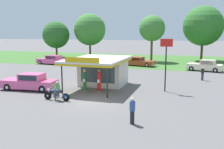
% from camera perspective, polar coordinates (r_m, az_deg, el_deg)
% --- Properties ---
extents(ground_plane, '(300.00, 300.00, 0.00)m').
position_cam_1_polar(ground_plane, '(20.07, -4.13, -5.95)').
color(ground_plane, '#5B5959').
extents(grass_verge_strip, '(120.00, 24.00, 0.01)m').
position_cam_1_polar(grass_verge_strip, '(48.78, 9.02, 3.20)').
color(grass_verge_strip, '#3D6B2D').
rests_on(grass_verge_strip, ground).
extents(service_station_kiosk, '(5.07, 7.41, 3.35)m').
position_cam_1_polar(service_station_kiosk, '(25.34, -2.25, 1.25)').
color(service_station_kiosk, silver).
rests_on(service_station_kiosk, ground).
extents(gas_pump_nearside, '(0.44, 0.44, 2.02)m').
position_cam_1_polar(gas_pump_nearside, '(23.14, -6.28, -1.53)').
color(gas_pump_nearside, slate).
rests_on(gas_pump_nearside, ground).
extents(gas_pump_offside, '(0.44, 0.44, 2.08)m').
position_cam_1_polar(gas_pump_offside, '(22.60, -2.98, -1.68)').
color(gas_pump_offside, slate).
rests_on(gas_pump_offside, ground).
extents(motorcycle_with_rider, '(2.30, 0.70, 1.58)m').
position_cam_1_polar(motorcycle_with_rider, '(20.37, -12.46, -4.03)').
color(motorcycle_with_rider, black).
rests_on(motorcycle_with_rider, ground).
extents(featured_classic_sedan, '(5.54, 2.26, 1.56)m').
position_cam_1_polar(featured_classic_sedan, '(24.81, -18.30, -1.72)').
color(featured_classic_sedan, '#E55993').
rests_on(featured_classic_sedan, ground).
extents(parked_car_second_row_spare, '(5.11, 2.94, 1.58)m').
position_cam_1_polar(parked_car_second_row_spare, '(37.36, 20.53, 1.85)').
color(parked_car_second_row_spare, beige).
rests_on(parked_car_second_row_spare, ground).
extents(parked_car_back_row_far_right, '(5.53, 3.03, 1.59)m').
position_cam_1_polar(parked_car_back_row_far_right, '(41.65, -2.87, 3.20)').
color(parked_car_back_row_far_right, '#19479E').
rests_on(parked_car_back_row_far_right, ground).
extents(parked_car_back_row_left, '(5.71, 3.13, 1.42)m').
position_cam_1_polar(parked_car_back_row_left, '(40.67, 6.12, 2.91)').
color(parked_car_back_row_left, '#993819').
rests_on(parked_car_back_row_left, ground).
extents(parked_car_back_row_centre_right, '(5.48, 2.33, 1.53)m').
position_cam_1_polar(parked_car_back_row_centre_right, '(43.69, -13.50, 3.23)').
color(parked_car_back_row_centre_right, '#E55993').
rests_on(parked_car_back_row_centre_right, ground).
extents(bystander_leaning_by_kiosk, '(0.34, 0.34, 1.76)m').
position_cam_1_polar(bystander_leaning_by_kiosk, '(35.32, -6.33, 2.35)').
color(bystander_leaning_by_kiosk, brown).
rests_on(bystander_leaning_by_kiosk, ground).
extents(bystander_standing_back_lot, '(0.34, 0.34, 1.53)m').
position_cam_1_polar(bystander_standing_back_lot, '(29.94, 20.02, 0.26)').
color(bystander_standing_back_lot, '#2D3351').
rests_on(bystander_standing_back_lot, ground).
extents(bystander_strolling_foreground, '(0.34, 0.34, 1.63)m').
position_cam_1_polar(bystander_strolling_foreground, '(14.88, 4.67, -8.13)').
color(bystander_strolling_foreground, black).
rests_on(bystander_strolling_foreground, ground).
extents(tree_oak_far_left, '(5.72, 5.72, 7.69)m').
position_cam_1_polar(tree_oak_far_left, '(55.30, -12.72, 8.72)').
color(tree_oak_far_left, brown).
rests_on(tree_oak_far_left, ground).
extents(tree_oak_centre, '(6.73, 6.73, 9.31)m').
position_cam_1_polar(tree_oak_centre, '(54.20, -4.92, 10.00)').
color(tree_oak_centre, brown).
rests_on(tree_oak_centre, ground).
extents(tree_oak_far_right, '(4.73, 4.73, 8.46)m').
position_cam_1_polar(tree_oak_far_right, '(46.79, 9.16, 10.36)').
color(tree_oak_far_right, brown).
rests_on(tree_oak_far_right, ground).
extents(tree_oak_right, '(7.40, 7.40, 10.25)m').
position_cam_1_polar(tree_oak_right, '(50.13, 20.09, 10.25)').
color(tree_oak_right, brown).
rests_on(tree_oak_right, ground).
extents(roadside_pole_sign, '(1.10, 0.12, 4.81)m').
position_cam_1_polar(roadside_pole_sign, '(23.03, 12.27, 4.18)').
color(roadside_pole_sign, black).
rests_on(roadside_pole_sign, ground).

